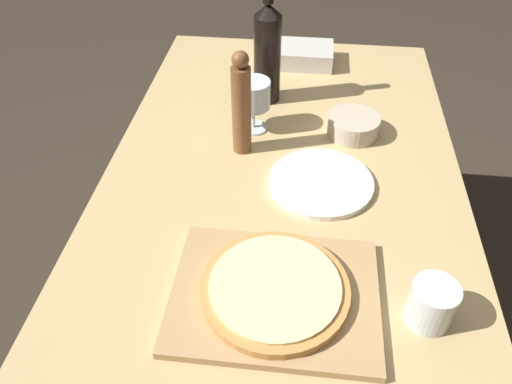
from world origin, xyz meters
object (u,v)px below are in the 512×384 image
at_px(pizza, 275,288).
at_px(pepper_mill, 241,106).
at_px(wine_bottle, 267,52).
at_px(wine_glass, 253,96).
at_px(small_bowl, 353,125).

xyz_separation_m(pizza, pepper_mill, (-0.12, 0.45, 0.10)).
relative_size(wine_bottle, pepper_mill, 1.29).
relative_size(pepper_mill, wine_glass, 1.90).
bearing_deg(small_bowl, pepper_mill, -160.31).
relative_size(pizza, pepper_mill, 1.02).
xyz_separation_m(wine_bottle, pepper_mill, (-0.04, -0.25, -0.02)).
xyz_separation_m(wine_bottle, small_bowl, (0.24, -0.15, -0.12)).
bearing_deg(small_bowl, wine_glass, -178.88).
bearing_deg(pepper_mill, wine_bottle, 81.37).
distance_m(pizza, wine_glass, 0.56).
relative_size(pizza, small_bowl, 2.04).
height_order(pizza, small_bowl, small_bowl).
bearing_deg(pepper_mill, small_bowl, 19.69).
xyz_separation_m(wine_bottle, wine_glass, (-0.02, -0.15, -0.05)).
xyz_separation_m(pepper_mill, wine_glass, (0.02, 0.10, -0.03)).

